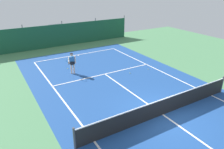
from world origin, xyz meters
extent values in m
plane|color=#4C8456|center=(0.00, 0.00, 0.00)|extent=(36.00, 36.00, 0.00)
cube|color=#1E478C|center=(0.00, 0.00, 0.00)|extent=(11.02, 26.60, 0.01)
cube|color=white|center=(0.00, 11.90, 0.01)|extent=(8.22, 0.10, 0.01)
cube|color=white|center=(-4.11, 0.00, 0.01)|extent=(0.10, 23.80, 0.01)
cube|color=white|center=(4.11, 0.00, 0.01)|extent=(0.10, 23.80, 0.01)
cube|color=white|center=(0.00, 6.40, 0.01)|extent=(8.22, 0.10, 0.01)
cube|color=white|center=(0.00, 0.00, 0.01)|extent=(0.10, 12.80, 0.01)
cube|color=white|center=(0.00, 11.75, 0.01)|extent=(0.10, 0.30, 0.01)
cube|color=black|center=(0.00, 0.00, 0.47)|extent=(9.92, 0.03, 0.95)
cube|color=white|center=(0.00, 0.00, 0.97)|extent=(9.92, 0.04, 0.05)
cylinder|color=#47474C|center=(-5.01, 0.00, 0.55)|extent=(0.10, 0.10, 1.10)
cylinder|color=#47474C|center=(5.01, 0.00, 0.55)|extent=(0.10, 0.10, 1.10)
cube|color=#195138|center=(0.00, 15.83, 1.20)|extent=(16.22, 0.06, 2.40)
cylinder|color=#595B60|center=(-4.05, 15.89, 1.35)|extent=(0.08, 0.08, 2.70)
cylinder|color=#595B60|center=(0.00, 15.89, 1.35)|extent=(0.08, 0.08, 2.70)
cylinder|color=#595B60|center=(4.05, 15.89, 1.35)|extent=(0.08, 0.08, 2.70)
cylinder|color=#595B60|center=(8.11, 15.89, 1.35)|extent=(0.08, 0.08, 2.70)
cube|color=#234C1E|center=(0.00, 16.43, 0.55)|extent=(14.60, 0.70, 1.10)
cylinder|color=beige|center=(-1.98, 7.75, 0.41)|extent=(0.12, 0.12, 0.82)
cylinder|color=beige|center=(-2.17, 7.82, 0.41)|extent=(0.12, 0.12, 0.82)
cylinder|color=black|center=(-2.07, 7.78, 0.90)|extent=(0.40, 0.40, 0.22)
cube|color=#2D6BB7|center=(-2.07, 7.78, 1.10)|extent=(0.41, 0.31, 0.56)
sphere|color=beige|center=(-2.07, 7.78, 1.53)|extent=(0.22, 0.22, 0.22)
cylinder|color=black|center=(-2.07, 7.78, 1.62)|extent=(0.23, 0.23, 0.04)
cylinder|color=beige|center=(-1.86, 7.70, 1.13)|extent=(0.09, 0.09, 0.58)
cylinder|color=beige|center=(-2.33, 7.75, 1.13)|extent=(0.27, 0.52, 0.41)
cylinder|color=black|center=(-2.48, 7.49, 1.02)|extent=(0.13, 0.27, 0.13)
torus|color=teal|center=(-2.48, 7.49, 1.24)|extent=(0.33, 0.23, 0.29)
sphere|color=#CCDB33|center=(1.74, 5.50, 0.03)|extent=(0.07, 0.07, 0.07)
sphere|color=#CCDB33|center=(3.50, 5.42, 0.03)|extent=(0.07, 0.07, 0.07)
sphere|color=#CCDB33|center=(-2.10, 8.93, 0.03)|extent=(0.07, 0.07, 0.07)
cube|color=navy|center=(0.40, 19.18, 0.72)|extent=(1.81, 4.21, 0.80)
cube|color=#2D333D|center=(0.40, 19.18, 1.40)|extent=(1.54, 1.89, 0.56)
cylinder|color=black|center=(1.31, 17.88, 0.32)|extent=(0.22, 0.64, 0.64)
cylinder|color=black|center=(-0.49, 17.88, 0.32)|extent=(0.22, 0.64, 0.64)
cylinder|color=black|center=(1.30, 20.49, 0.32)|extent=(0.22, 0.64, 0.64)
cylinder|color=black|center=(-0.50, 20.48, 0.32)|extent=(0.22, 0.64, 0.64)
camera|label=1|loc=(-7.30, -6.90, 6.57)|focal=34.25mm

